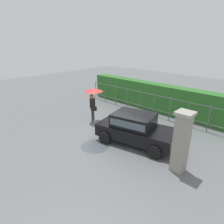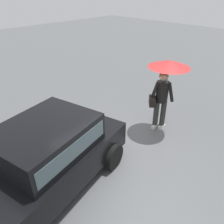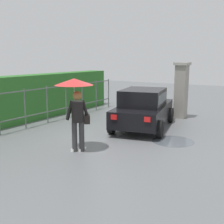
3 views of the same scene
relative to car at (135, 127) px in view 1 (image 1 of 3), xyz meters
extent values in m
plane|color=slate|center=(-1.64, 0.53, -0.80)|extent=(40.00, 40.00, 0.00)
cube|color=black|center=(0.06, 0.01, -0.22)|extent=(3.97, 2.42, 0.60)
cube|color=black|center=(-0.09, -0.02, 0.38)|extent=(2.17, 1.83, 0.60)
cube|color=#4C5B66|center=(-0.09, -0.02, 0.40)|extent=(2.03, 1.81, 0.33)
cylinder|color=black|center=(1.09, 1.11, -0.50)|extent=(0.63, 0.31, 0.60)
cylinder|color=black|center=(1.46, -0.53, -0.50)|extent=(0.63, 0.31, 0.60)
cylinder|color=black|center=(-1.35, 0.55, -0.50)|extent=(0.63, 0.31, 0.60)
cylinder|color=black|center=(-0.97, -1.08, -0.50)|extent=(0.63, 0.31, 0.60)
cube|color=red|center=(-1.88, 0.14, -0.07)|extent=(0.10, 0.21, 0.16)
cube|color=red|center=(-1.63, -0.94, -0.07)|extent=(0.10, 0.21, 0.16)
cylinder|color=#333333|center=(-3.56, 0.40, -0.37)|extent=(0.15, 0.15, 0.86)
cylinder|color=#333333|center=(-3.43, 0.25, -0.37)|extent=(0.15, 0.15, 0.86)
cube|color=white|center=(-3.51, 0.44, -0.76)|extent=(0.26, 0.10, 0.08)
cube|color=white|center=(-3.38, 0.29, -0.76)|extent=(0.26, 0.10, 0.08)
cylinder|color=black|center=(-3.49, 0.32, 0.35)|extent=(0.34, 0.34, 0.58)
sphere|color=#DBAD89|center=(-3.49, 0.32, 0.78)|extent=(0.22, 0.22, 0.22)
sphere|color=olive|center=(-3.52, 0.31, 0.80)|extent=(0.25, 0.25, 0.25)
cylinder|color=black|center=(-3.57, 0.55, 0.37)|extent=(0.21, 0.23, 0.56)
cylinder|color=black|center=(-3.29, 0.21, 0.37)|extent=(0.21, 0.23, 0.56)
cylinder|color=#B2B2B7|center=(-3.47, 0.45, 0.69)|extent=(0.02, 0.02, 0.77)
cone|color=red|center=(-3.47, 0.45, 1.17)|extent=(1.08, 1.08, 0.18)
cube|color=black|center=(-3.23, 0.20, 0.11)|extent=(0.36, 0.34, 0.24)
cube|color=gray|center=(2.54, -0.56, 0.35)|extent=(0.48, 0.48, 2.30)
cube|color=#9E998E|center=(2.54, -0.56, 1.56)|extent=(0.60, 0.60, 0.12)
cylinder|color=#59605B|center=(-7.01, 3.70, -0.05)|extent=(0.05, 0.05, 1.50)
cylinder|color=#59605B|center=(-5.87, 3.70, -0.05)|extent=(0.05, 0.05, 1.50)
cylinder|color=#59605B|center=(-4.72, 3.70, -0.05)|extent=(0.05, 0.05, 1.50)
cylinder|color=#59605B|center=(-3.58, 3.70, -0.05)|extent=(0.05, 0.05, 1.50)
cylinder|color=#59605B|center=(-2.43, 3.70, -0.05)|extent=(0.05, 0.05, 1.50)
cylinder|color=#59605B|center=(-1.28, 3.70, -0.05)|extent=(0.05, 0.05, 1.50)
cylinder|color=#59605B|center=(-0.14, 3.70, -0.05)|extent=(0.05, 0.05, 1.50)
cylinder|color=#59605B|center=(1.01, 3.70, -0.05)|extent=(0.05, 0.05, 1.50)
cylinder|color=#59605B|center=(2.15, 3.70, -0.05)|extent=(0.05, 0.05, 1.50)
cube|color=#59605B|center=(-1.86, 3.70, 0.62)|extent=(10.31, 0.03, 0.04)
cube|color=#59605B|center=(-1.86, 3.70, -0.35)|extent=(10.31, 0.03, 0.04)
cube|color=#2D6B28|center=(-1.86, 4.78, 0.15)|extent=(11.31, 0.90, 1.90)
cylinder|color=#4C545B|center=(-1.11, -1.60, -0.80)|extent=(1.33, 1.33, 0.00)
camera|label=1|loc=(4.98, -6.77, 3.94)|focal=30.65mm
camera|label=2|loc=(1.46, 3.30, 2.93)|focal=35.95mm
camera|label=3|loc=(-9.65, -4.70, 1.83)|focal=46.38mm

